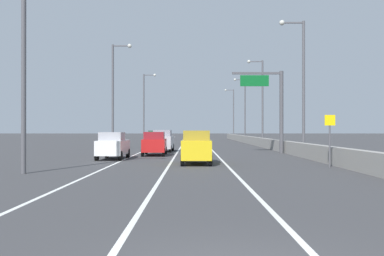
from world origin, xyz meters
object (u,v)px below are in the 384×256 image
(car_silver_2, at_px, (164,141))
(car_yellow_4, at_px, (198,147))
(lamp_post_left_mid, at_px, (116,90))
(car_red_1, at_px, (156,144))
(lamp_post_left_near, at_px, (30,43))
(overhead_sign_gantry, at_px, (275,101))
(car_green_0, at_px, (155,137))
(lamp_post_left_far, at_px, (147,104))
(lamp_post_right_fifth, at_px, (234,111))
(lamp_post_right_second, at_px, (302,79))
(speed_advisory_sign, at_px, (331,137))
(car_white_3, at_px, (114,146))
(lamp_post_right_fourth, at_px, (245,106))
(lamp_post_right_third, at_px, (262,97))

(car_silver_2, distance_m, car_yellow_4, 15.58)
(lamp_post_left_mid, height_order, car_red_1, lamp_post_left_mid)
(car_yellow_4, bearing_deg, lamp_post_left_near, -143.99)
(overhead_sign_gantry, height_order, car_yellow_4, overhead_sign_gantry)
(car_green_0, bearing_deg, car_yellow_4, -81.32)
(overhead_sign_gantry, xyz_separation_m, lamp_post_left_far, (-15.11, 32.11, 1.69))
(car_green_0, bearing_deg, car_silver_2, -83.11)
(lamp_post_right_fifth, bearing_deg, lamp_post_left_mid, -108.20)
(car_green_0, bearing_deg, lamp_post_right_second, -64.41)
(lamp_post_left_near, bearing_deg, car_yellow_4, 36.01)
(car_green_0, bearing_deg, speed_advisory_sign, -72.24)
(car_red_1, height_order, car_silver_2, car_silver_2)
(lamp_post_left_near, relative_size, car_white_3, 2.65)
(lamp_post_right_fifth, bearing_deg, lamp_post_right_second, -90.11)
(lamp_post_left_far, relative_size, car_green_0, 2.55)
(lamp_post_right_second, relative_size, car_white_3, 2.65)
(overhead_sign_gantry, height_order, car_green_0, overhead_sign_gantry)
(lamp_post_right_fifth, relative_size, car_green_0, 2.55)
(lamp_post_left_far, bearing_deg, speed_advisory_sign, -71.74)
(lamp_post_right_fourth, relative_size, lamp_post_left_near, 1.00)
(lamp_post_right_second, bearing_deg, lamp_post_left_mid, 149.46)
(lamp_post_left_near, bearing_deg, car_white_3, 77.76)
(speed_advisory_sign, distance_m, lamp_post_right_third, 33.05)
(lamp_post_left_mid, bearing_deg, speed_advisory_sign, -53.62)
(lamp_post_left_far, bearing_deg, car_green_0, -66.93)
(lamp_post_right_second, bearing_deg, car_white_3, -162.88)
(lamp_post_right_third, bearing_deg, lamp_post_right_fifth, 89.78)
(lamp_post_left_far, distance_m, car_silver_2, 30.14)
(car_green_0, xyz_separation_m, car_white_3, (0.08, -35.79, -0.01))
(speed_advisory_sign, bearing_deg, lamp_post_right_third, 87.94)
(car_red_1, bearing_deg, car_green_0, 95.01)
(lamp_post_right_second, relative_size, lamp_post_left_near, 1.00)
(car_green_0, bearing_deg, lamp_post_right_fourth, 35.86)
(speed_advisory_sign, relative_size, car_yellow_4, 0.67)
(lamp_post_left_near, bearing_deg, car_silver_2, 76.26)
(lamp_post_right_second, height_order, lamp_post_right_fifth, same)
(car_silver_2, bearing_deg, lamp_post_right_fifth, 78.06)
(speed_advisory_sign, relative_size, lamp_post_right_third, 0.27)
(lamp_post_right_fourth, bearing_deg, lamp_post_right_third, -90.65)
(lamp_post_right_fourth, relative_size, car_red_1, 2.51)
(speed_advisory_sign, height_order, car_silver_2, speed_advisory_sign)
(car_red_1, bearing_deg, car_yellow_4, -69.44)
(car_yellow_4, bearing_deg, lamp_post_right_second, 45.69)
(lamp_post_right_third, relative_size, car_red_1, 2.51)
(lamp_post_right_second, distance_m, lamp_post_left_near, 22.83)
(car_silver_2, relative_size, car_yellow_4, 1.07)
(overhead_sign_gantry, xyz_separation_m, car_yellow_4, (-7.13, -12.41, -3.68))
(car_silver_2, bearing_deg, car_yellow_4, -78.42)
(lamp_post_right_fourth, relative_size, lamp_post_left_mid, 1.00)
(car_silver_2, bearing_deg, speed_advisory_sign, -59.08)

